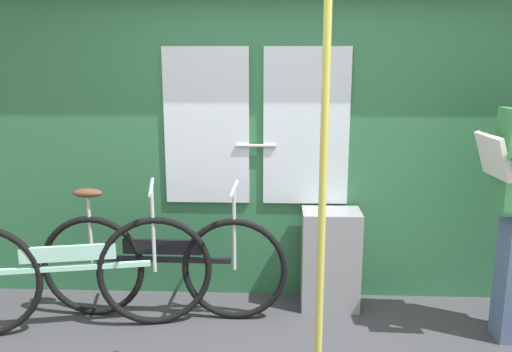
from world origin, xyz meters
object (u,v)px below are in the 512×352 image
(handrail_pole, at_px, (322,203))
(trash_bin_by_wall, at_px, (330,259))
(bicycle_near_door, at_px, (162,265))
(bicycle_leaning_behind, at_px, (68,273))

(handrail_pole, bearing_deg, trash_bin_by_wall, 81.75)
(bicycle_near_door, relative_size, handrail_pole, 0.77)
(bicycle_leaning_behind, bearing_deg, trash_bin_by_wall, 2.50)
(bicycle_near_door, distance_m, handrail_pole, 1.55)
(bicycle_leaning_behind, relative_size, trash_bin_by_wall, 2.53)
(bicycle_near_door, xyz_separation_m, bicycle_leaning_behind, (-0.55, -0.21, 0.02))
(bicycle_leaning_behind, xyz_separation_m, trash_bin_by_wall, (1.70, 0.42, -0.04))
(bicycle_near_door, height_order, handrail_pole, handrail_pole)
(bicycle_near_door, distance_m, bicycle_leaning_behind, 0.59)
(bicycle_near_door, distance_m, trash_bin_by_wall, 1.17)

